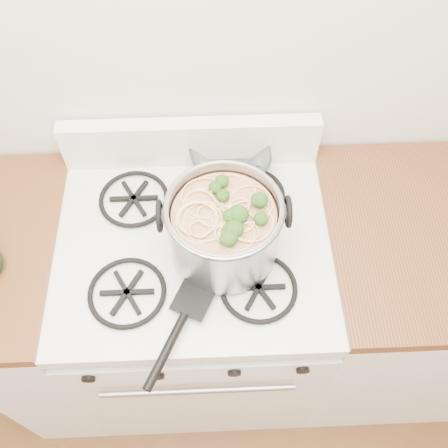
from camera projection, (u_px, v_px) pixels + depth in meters
gas_range at (200, 311)px, 1.77m from camera, size 0.76×0.66×0.92m
counter_left at (55, 313)px, 1.74m from camera, size 0.25×0.65×0.92m
counter_right at (447, 298)px, 1.77m from camera, size 1.00×0.65×0.92m
stock_pot at (224, 228)px, 1.27m from camera, size 0.33×0.30×0.20m
spatula at (194, 296)px, 1.25m from camera, size 0.40×0.40×0.02m
glass_bowl at (230, 157)px, 1.50m from camera, size 0.11×0.11×0.02m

